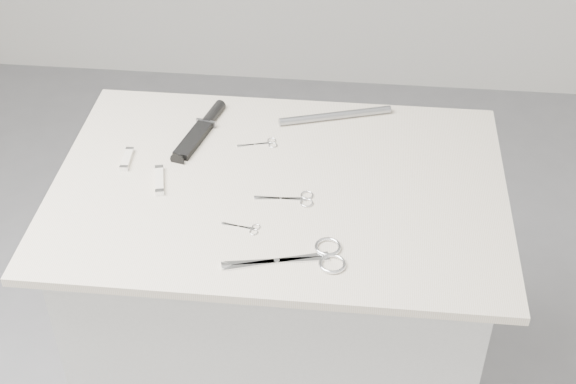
# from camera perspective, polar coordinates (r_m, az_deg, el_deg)

# --- Properties ---
(plinth) EXTENTS (0.90, 0.60, 0.90)m
(plinth) POSITION_cam_1_polar(r_m,az_deg,el_deg) (2.09, -0.55, -9.61)
(plinth) COLOR #BABAB8
(plinth) RESTS_ON ground
(display_board) EXTENTS (1.00, 0.70, 0.02)m
(display_board) POSITION_cam_1_polar(r_m,az_deg,el_deg) (1.78, -0.64, 0.33)
(display_board) COLOR beige
(display_board) RESTS_ON plinth
(large_shears) EXTENTS (0.24, 0.12, 0.01)m
(large_shears) POSITION_cam_1_polar(r_m,az_deg,el_deg) (1.59, 1.65, -4.66)
(large_shears) COLOR silver
(large_shears) RESTS_ON display_board
(embroidery_scissors_a) EXTENTS (0.13, 0.06, 0.00)m
(embroidery_scissors_a) POSITION_cam_1_polar(r_m,az_deg,el_deg) (1.73, 0.55, -0.48)
(embroidery_scissors_a) COLOR silver
(embroidery_scissors_a) RESTS_ON display_board
(embroidery_scissors_b) EXTENTS (0.09, 0.05, 0.00)m
(embroidery_scissors_b) POSITION_cam_1_polar(r_m,az_deg,el_deg) (1.89, -1.75, 3.45)
(embroidery_scissors_b) COLOR silver
(embroidery_scissors_b) RESTS_ON display_board
(tiny_scissors) EXTENTS (0.08, 0.03, 0.00)m
(tiny_scissors) POSITION_cam_1_polar(r_m,az_deg,el_deg) (1.66, -3.00, -2.56)
(tiny_scissors) COLOR silver
(tiny_scissors) RESTS_ON display_board
(sheathed_knife) EXTENTS (0.09, 0.24, 0.03)m
(sheathed_knife) POSITION_cam_1_polar(r_m,az_deg,el_deg) (1.95, -6.09, 4.58)
(sheathed_knife) COLOR black
(sheathed_knife) RESTS_ON display_board
(pocket_knife_a) EXTENTS (0.02, 0.08, 0.01)m
(pocket_knife_a) POSITION_cam_1_polar(r_m,az_deg,el_deg) (1.87, -11.38, 2.30)
(pocket_knife_a) COLOR silver
(pocket_knife_a) RESTS_ON display_board
(pocket_knife_b) EXTENTS (0.04, 0.10, 0.01)m
(pocket_knife_b) POSITION_cam_1_polar(r_m,az_deg,el_deg) (1.79, -9.13, 0.86)
(pocket_knife_b) COLOR silver
(pocket_knife_b) RESTS_ON display_board
(metal_rail) EXTENTS (0.27, 0.10, 0.02)m
(metal_rail) POSITION_cam_1_polar(r_m,az_deg,el_deg) (1.98, 3.39, 5.45)
(metal_rail) COLOR gray
(metal_rail) RESTS_ON display_board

